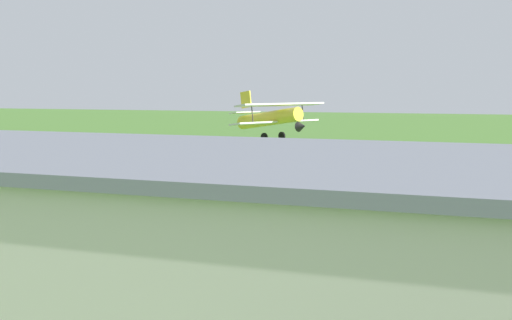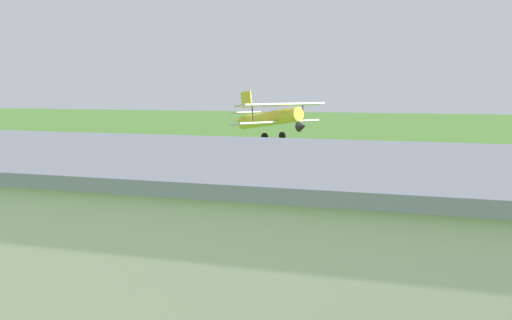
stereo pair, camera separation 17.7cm
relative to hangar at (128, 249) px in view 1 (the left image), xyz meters
name	(u,v)px [view 1 (the left image)]	position (x,y,z in m)	size (l,w,h in m)	color
ground_plane	(298,201)	(3.91, -32.30, -3.42)	(400.00, 400.00, 0.00)	#47752D
hangar	(128,249)	(0.00, 0.00, 0.00)	(40.21, 14.63, 6.83)	beige
biplane	(272,117)	(5.57, -30.81, 3.18)	(7.08, 8.37, 3.82)	yellow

